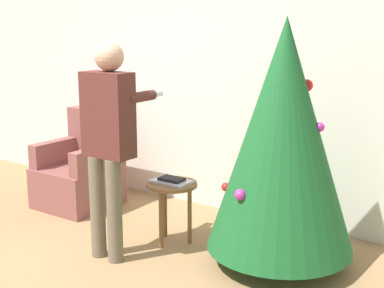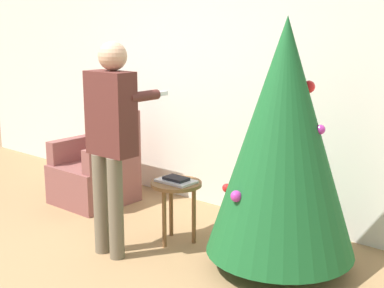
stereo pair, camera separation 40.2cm
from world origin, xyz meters
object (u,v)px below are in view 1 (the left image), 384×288
armchair (81,173)px  side_stool (172,192)px  person_standing (108,132)px  christmas_tree (283,137)px

armchair → side_stool: bearing=-11.5°
armchair → person_standing: (1.13, -0.77, 0.68)m
side_stool → christmas_tree: bearing=8.9°
armchair → person_standing: person_standing is taller
christmas_tree → side_stool: (-0.93, -0.14, -0.56)m
person_standing → side_stool: size_ratio=3.20×
armchair → side_stool: 1.40m
armchair → side_stool: (1.37, -0.28, 0.11)m
christmas_tree → armchair: bearing=176.7°
christmas_tree → person_standing: 1.33m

